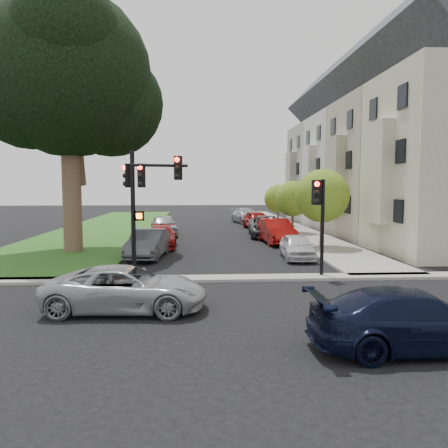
{
  "coord_description": "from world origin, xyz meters",
  "views": [
    {
      "loc": [
        -1.26,
        -15.31,
        3.8
      ],
      "look_at": [
        0.0,
        5.0,
        2.0
      ],
      "focal_mm": 35.0,
      "sensor_mm": 36.0,
      "label": 1
    }
  ],
  "objects": [
    {
      "name": "car_cross_far",
      "position": [
        3.73,
        -5.78,
        0.71
      ],
      "size": [
        4.94,
        2.11,
        1.42
      ],
      "primitive_type": "imported",
      "rotation": [
        0.0,
        0.0,
        1.6
      ],
      "color": "black",
      "rests_on": "ground"
    },
    {
      "name": "car_parked_1",
      "position": [
        3.93,
        12.95,
        0.8
      ],
      "size": [
        2.08,
        5.0,
        1.61
      ],
      "primitive_type": "imported",
      "rotation": [
        0.0,
        0.0,
        0.08
      ],
      "color": "maroon",
      "rests_on": "ground"
    },
    {
      "name": "small_tree_a",
      "position": [
        6.2,
        10.28,
        3.18
      ],
      "size": [
        3.18,
        3.18,
        4.78
      ],
      "color": "brown",
      "rests_on": "ground"
    },
    {
      "name": "car_parked_6",
      "position": [
        -3.48,
        11.43,
        0.66
      ],
      "size": [
        1.94,
        4.58,
        1.32
      ],
      "primitive_type": "imported",
      "rotation": [
        0.0,
        0.0,
        0.02
      ],
      "color": "maroon",
      "rests_on": "ground"
    },
    {
      "name": "house_b",
      "position": [
        12.45,
        15.5,
        6.93
      ],
      "size": [
        7.7,
        7.55,
        15.97
      ],
      "color": "#AAA58B",
      "rests_on": "ground"
    },
    {
      "name": "small_tree_c",
      "position": [
        6.2,
        24.42,
        2.59
      ],
      "size": [
        2.6,
        2.6,
        3.89
      ],
      "color": "brown",
      "rests_on": "ground"
    },
    {
      "name": "car_parked_4",
      "position": [
        3.7,
        28.41,
        0.74
      ],
      "size": [
        3.01,
        5.42,
        1.49
      ],
      "primitive_type": "imported",
      "rotation": [
        0.0,
        0.0,
        0.19
      ],
      "color": "#999BA0",
      "rests_on": "ground"
    },
    {
      "name": "car_cross_near",
      "position": [
        -3.41,
        -2.15,
        0.68
      ],
      "size": [
        5.01,
        2.56,
        1.35
      ],
      "primitive_type": "imported",
      "rotation": [
        0.0,
        0.0,
        1.51
      ],
      "color": "#999BA0",
      "rests_on": "ground"
    },
    {
      "name": "house_a",
      "position": [
        12.45,
        8.0,
        6.93
      ],
      "size": [
        7.7,
        7.55,
        15.97
      ],
      "color": "#ABA89A",
      "rests_on": "ground"
    },
    {
      "name": "traffic_signal_main",
      "position": [
        -3.39,
        2.23,
        3.58
      ],
      "size": [
        2.54,
        0.74,
        5.19
      ],
      "color": "black",
      "rests_on": "ground"
    },
    {
      "name": "car_parked_3",
      "position": [
        3.99,
        22.54,
        0.79
      ],
      "size": [
        2.42,
        4.82,
        1.58
      ],
      "primitive_type": "imported",
      "rotation": [
        0.0,
        0.0,
        0.13
      ],
      "color": "maroon",
      "rests_on": "ground"
    },
    {
      "name": "car_parked_5",
      "position": [
        -3.83,
        7.59,
        0.75
      ],
      "size": [
        2.1,
        4.69,
        1.5
      ],
      "primitive_type": "imported",
      "rotation": [
        0.0,
        0.0,
        -0.12
      ],
      "color": "#3F4247",
      "rests_on": "ground"
    },
    {
      "name": "grass_strip",
      "position": [
        -9.0,
        24.0,
        0.06
      ],
      "size": [
        8.0,
        44.0,
        0.12
      ],
      "primitive_type": "cube",
      "color": "#2E531A",
      "rests_on": "ground"
    },
    {
      "name": "car_parked_7",
      "position": [
        -3.8,
        17.89,
        0.79
      ],
      "size": [
        2.51,
        4.88,
        1.59
      ],
      "primitive_type": "imported",
      "rotation": [
        0.0,
        0.0,
        0.14
      ],
      "color": "#999BA0",
      "rests_on": "ground"
    },
    {
      "name": "eucalyptus",
      "position": [
        -8.3,
        9.59,
        9.82
      ],
      "size": [
        10.15,
        9.21,
        14.37
      ],
      "color": "brown",
      "rests_on": "ground"
    },
    {
      "name": "ground",
      "position": [
        0.0,
        0.0,
        0.0
      ],
      "size": [
        140.0,
        140.0,
        0.0
      ],
      "primitive_type": "plane",
      "color": "black",
      "rests_on": "ground"
    },
    {
      "name": "car_parked_0",
      "position": [
        3.91,
        6.82,
        0.65
      ],
      "size": [
        1.75,
        3.87,
        1.29
      ],
      "primitive_type": "imported",
      "rotation": [
        0.0,
        0.0,
        -0.06
      ],
      "color": "silver",
      "rests_on": "ground"
    },
    {
      "name": "house_d",
      "position": [
        12.45,
        30.5,
        6.93
      ],
      "size": [
        7.7,
        7.55,
        15.97
      ],
      "color": "gray",
      "rests_on": "ground"
    },
    {
      "name": "traffic_signal_secondary",
      "position": [
        3.73,
        2.19,
        2.83
      ],
      "size": [
        0.54,
        0.44,
        4.05
      ],
      "color": "black",
      "rests_on": "ground"
    },
    {
      "name": "house_c",
      "position": [
        12.45,
        23.0,
        6.93
      ],
      "size": [
        7.7,
        7.55,
        15.97
      ],
      "color": "#B0A692",
      "rests_on": "ground"
    },
    {
      "name": "sidewalk_cross",
      "position": [
        0.0,
        2.0,
        0.06
      ],
      "size": [
        60.0,
        1.0,
        0.12
      ],
      "primitive_type": "cube",
      "color": "slate",
      "rests_on": "ground"
    },
    {
      "name": "car_parked_2",
      "position": [
        3.93,
        16.67,
        0.78
      ],
      "size": [
        3.0,
        5.77,
        1.55
      ],
      "primitive_type": "imported",
      "rotation": [
        0.0,
        0.0,
        -0.08
      ],
      "color": "#3F4247",
      "rests_on": "ground"
    },
    {
      "name": "sidewalk_right",
      "position": [
        6.75,
        24.0,
        0.06
      ],
      "size": [
        3.5,
        44.0,
        0.12
      ],
      "primitive_type": "cube",
      "color": "slate",
      "rests_on": "ground"
    },
    {
      "name": "small_tree_b",
      "position": [
        6.2,
        18.3,
        2.77
      ],
      "size": [
        2.78,
        2.78,
        4.17
      ],
      "color": "brown",
      "rests_on": "ground"
    }
  ]
}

